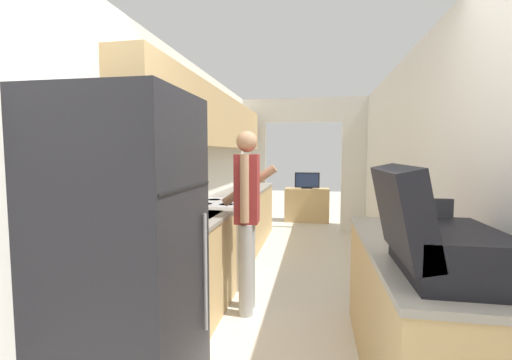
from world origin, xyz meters
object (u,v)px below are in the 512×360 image
suitcase (433,237)px  knife (237,194)px  refrigerator (125,257)px  range_oven (220,239)px  book_stack (416,237)px  tv_cabinet (307,205)px  television (307,181)px  person (247,216)px

suitcase → knife: (-1.59, 2.79, -0.17)m
refrigerator → range_oven: size_ratio=1.72×
refrigerator → range_oven: 2.17m
book_stack → tv_cabinet: bearing=99.0°
television → book_stack: bearing=-80.9°
tv_cabinet → television: bearing=-90.0°
television → refrigerator: bearing=-98.7°
range_oven → knife: 0.81m
person → tv_cabinet: bearing=-8.6°
range_oven → television: bearing=75.2°
person → knife: bearing=13.6°
refrigerator → suitcase: refrigerator is taller
person → tv_cabinet: size_ratio=1.79×
refrigerator → range_oven: refrigerator is taller
range_oven → person: size_ratio=0.62×
television → knife: 2.96m
tv_cabinet → suitcase: bearing=-82.7°
suitcase → book_stack: suitcase is taller
person → suitcase: person is taller
refrigerator → person: size_ratio=1.07×
refrigerator → tv_cabinet: bearing=81.3°
person → book_stack: 1.46m
tv_cabinet → knife: knife is taller
person → knife: size_ratio=5.98×
person → suitcase: (1.16, -1.33, 0.18)m
person → range_oven: bearing=28.7°
person → tv_cabinet: (0.44, 4.32, -0.54)m
suitcase → book_stack: (0.08, 0.56, -0.13)m
refrigerator → television: bearing=81.3°
tv_cabinet → knife: size_ratio=3.34×
person → television: bearing=-8.7°
knife → television: bearing=111.2°
book_stack → television: bearing=99.1°
suitcase → tv_cabinet: suitcase is taller
suitcase → book_stack: bearing=81.7°
book_stack → suitcase: bearing=-98.3°
television → knife: television is taller
book_stack → tv_cabinet: book_stack is taller
tv_cabinet → television: (0.00, -0.04, 0.52)m
refrigerator → television: refrigerator is taller
refrigerator → person: (0.42, 1.33, 0.00)m
suitcase → range_oven: bearing=127.9°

